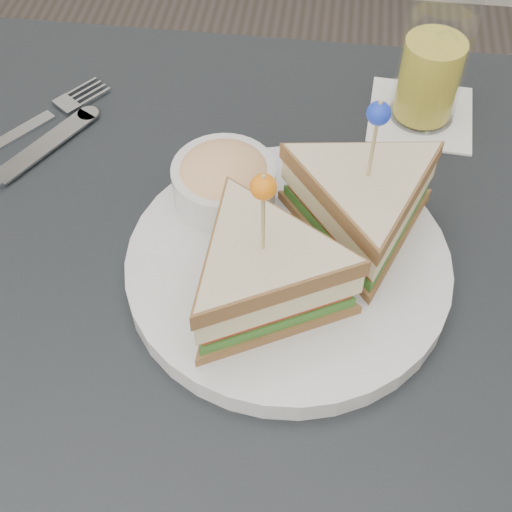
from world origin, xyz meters
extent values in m
cube|color=black|center=(0.00, 0.00, 0.73)|extent=(0.80, 0.80, 0.03)
cylinder|color=black|center=(-0.35, 0.35, 0.36)|extent=(0.04, 0.04, 0.72)
cylinder|color=black|center=(0.35, 0.35, 0.36)|extent=(0.04, 0.04, 0.72)
cylinder|color=silver|center=(0.04, 0.03, 0.76)|extent=(0.31, 0.31, 0.02)
cylinder|color=silver|center=(0.04, 0.03, 0.77)|extent=(0.31, 0.31, 0.01)
cylinder|color=tan|center=(0.02, -0.02, 0.88)|extent=(0.00, 0.00, 0.09)
sphere|color=orange|center=(0.02, -0.02, 0.91)|extent=(0.02, 0.02, 0.02)
cylinder|color=tan|center=(0.10, 0.07, 0.88)|extent=(0.00, 0.00, 0.09)
sphere|color=#172FAD|center=(0.10, 0.07, 0.91)|extent=(0.02, 0.02, 0.02)
cylinder|color=silver|center=(-0.03, 0.10, 0.79)|extent=(0.10, 0.10, 0.04)
ellipsoid|color=#E0B772|center=(-0.03, 0.10, 0.80)|extent=(0.09, 0.09, 0.04)
cube|color=silver|center=(-0.29, 0.17, 0.75)|extent=(0.09, 0.12, 0.00)
cube|color=silver|center=(-0.23, 0.24, 0.75)|extent=(0.04, 0.03, 0.00)
cube|color=#B6BAC2|center=(-0.24, 0.17, 0.75)|extent=(0.09, 0.12, 0.00)
cylinder|color=#B6BAC2|center=(-0.21, 0.22, 0.75)|extent=(0.03, 0.03, 0.00)
cube|color=white|center=(0.16, 0.27, 0.75)|extent=(0.12, 0.12, 0.00)
cylinder|color=gold|center=(0.16, 0.27, 0.80)|extent=(0.07, 0.07, 0.09)
cylinder|color=white|center=(0.16, 0.27, 0.82)|extent=(0.08, 0.08, 0.14)
cube|color=white|center=(0.17, 0.28, 0.84)|extent=(0.02, 0.02, 0.02)
cube|color=white|center=(0.15, 0.27, 0.84)|extent=(0.02, 0.02, 0.02)
camera|label=1|loc=(0.06, -0.37, 1.28)|focal=50.00mm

